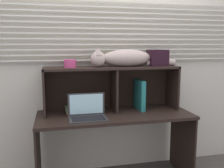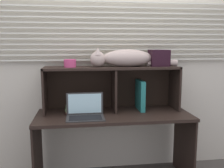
% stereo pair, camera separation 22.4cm
% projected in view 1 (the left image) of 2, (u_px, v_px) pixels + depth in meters
% --- Properties ---
extents(back_panel_with_blinds, '(4.40, 0.08, 2.50)m').
position_uv_depth(back_panel_with_blinds, '(108.00, 57.00, 2.70)').
color(back_panel_with_blinds, beige).
rests_on(back_panel_with_blinds, ground).
extents(desk, '(1.51, 0.58, 0.71)m').
position_uv_depth(desk, '(115.00, 126.00, 2.48)').
color(desk, black).
rests_on(desk, ground).
extents(hutch_shelf_unit, '(1.36, 0.31, 0.45)m').
position_uv_depth(hutch_shelf_unit, '(112.00, 80.00, 2.57)').
color(hutch_shelf_unit, black).
rests_on(hutch_shelf_unit, desk).
extents(cat, '(0.90, 0.19, 0.19)m').
position_uv_depth(cat, '(124.00, 58.00, 2.53)').
color(cat, '#BAA399').
rests_on(cat, hutch_shelf_unit).
extents(laptop, '(0.35, 0.23, 0.22)m').
position_uv_depth(laptop, '(87.00, 113.00, 2.31)').
color(laptop, '#2F2F2F').
rests_on(laptop, desk).
extents(binder_upright, '(0.05, 0.26, 0.31)m').
position_uv_depth(binder_upright, '(139.00, 95.00, 2.63)').
color(binder_upright, '#227470').
rests_on(binder_upright, desk).
extents(book_stack, '(0.17, 0.21, 0.05)m').
position_uv_depth(book_stack, '(74.00, 110.00, 2.50)').
color(book_stack, brown).
rests_on(book_stack, desk).
extents(small_basket, '(0.12, 0.12, 0.08)m').
position_uv_depth(small_basket, '(70.00, 64.00, 2.42)').
color(small_basket, '#C74074').
rests_on(small_basket, hutch_shelf_unit).
extents(storage_box, '(0.19, 0.17, 0.17)m').
position_uv_depth(storage_box, '(157.00, 58.00, 2.61)').
color(storage_box, black).
rests_on(storage_box, hutch_shelf_unit).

